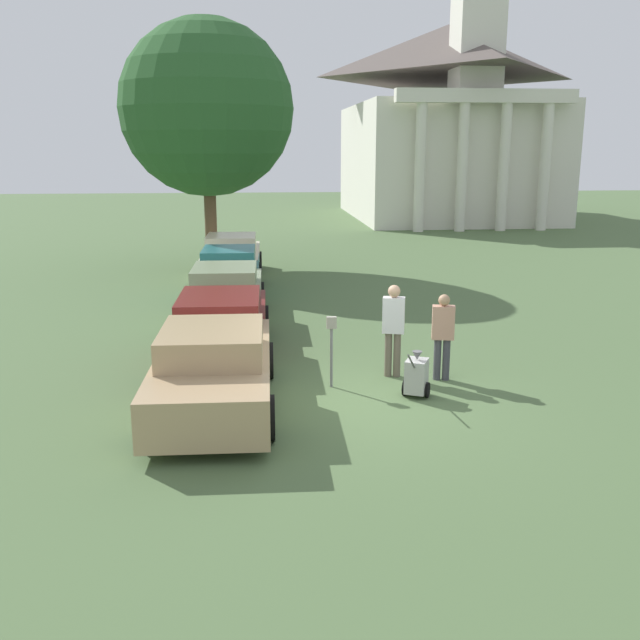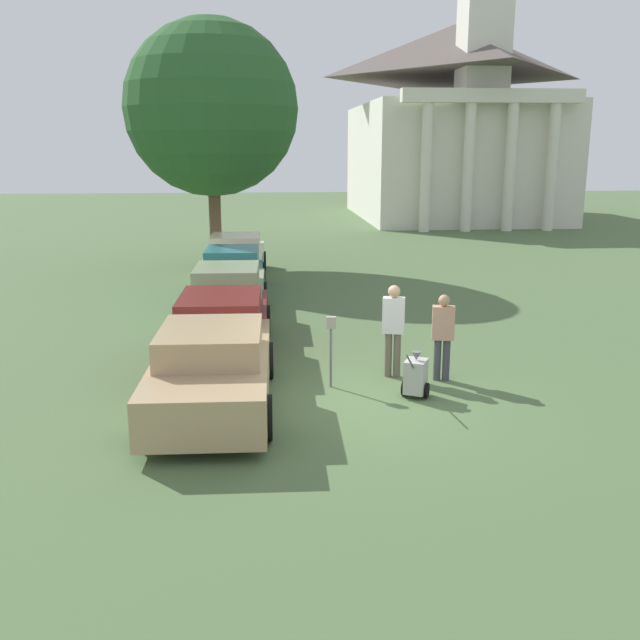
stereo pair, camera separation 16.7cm
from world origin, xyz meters
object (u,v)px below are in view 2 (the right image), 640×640
(parked_car_tan, at_px, (213,369))
(parked_car_maroon, at_px, (222,327))
(person_supervisor, at_px, (443,332))
(equipment_cart, at_px, (416,376))
(parking_meter, at_px, (331,338))
(parked_car_teal, at_px, (233,272))
(church, at_px, (453,118))
(parked_car_sage, at_px, (228,295))
(person_worker, at_px, (393,325))
(parked_car_cream, at_px, (236,257))

(parked_car_tan, bearing_deg, parked_car_maroon, 91.36)
(person_supervisor, bearing_deg, equipment_cart, 63.76)
(parking_meter, bearing_deg, parked_car_teal, 103.33)
(parked_car_maroon, height_order, parking_meter, parked_car_maroon)
(church, bearing_deg, parked_car_sage, -115.54)
(parked_car_tan, xyz_separation_m, person_worker, (3.38, 1.39, 0.36))
(parked_car_teal, relative_size, church, 0.20)
(parked_car_sage, relative_size, person_supervisor, 2.84)
(parking_meter, relative_size, person_supervisor, 0.80)
(parked_car_tan, distance_m, parked_car_maroon, 2.97)
(person_supervisor, bearing_deg, parked_car_teal, -51.87)
(parked_car_maroon, bearing_deg, parking_meter, -43.33)
(parked_car_teal, bearing_deg, parked_car_tan, -88.64)
(parked_car_tan, distance_m, equipment_cart, 3.60)
(parked_car_maroon, bearing_deg, person_worker, -23.62)
(parking_meter, height_order, church, church)
(parked_car_teal, xyz_separation_m, parked_car_cream, (0.00, 2.96, 0.01))
(parked_car_tan, distance_m, church, 35.96)
(parked_car_tan, xyz_separation_m, parking_meter, (2.12, 0.87, 0.26))
(parked_car_cream, bearing_deg, equipment_cart, -72.73)
(parked_car_maroon, xyz_separation_m, person_supervisor, (4.28, -1.88, 0.28))
(parked_car_cream, height_order, church, church)
(parked_car_teal, height_order, person_worker, person_worker)
(parked_car_sage, bearing_deg, equipment_cart, -57.53)
(parked_car_tan, xyz_separation_m, parked_car_teal, (-0.00, 9.83, -0.01))
(equipment_cart, relative_size, church, 0.04)
(parked_car_cream, bearing_deg, church, 58.99)
(person_supervisor, bearing_deg, parked_car_maroon, -11.66)
(parked_car_cream, height_order, parking_meter, parked_car_cream)
(church, bearing_deg, parked_car_teal, -118.96)
(parked_car_teal, height_order, person_supervisor, person_supervisor)
(parked_car_sage, xyz_separation_m, person_supervisor, (4.28, -5.05, 0.25))
(parked_car_cream, distance_m, person_supervisor, 12.45)
(parked_car_teal, height_order, parked_car_cream, parked_car_cream)
(parked_car_tan, height_order, parked_car_sage, parked_car_sage)
(parked_car_maroon, height_order, church, church)
(parking_meter, height_order, person_worker, person_worker)
(parked_car_maroon, height_order, parked_car_teal, parked_car_teal)
(parked_car_maroon, xyz_separation_m, parked_car_cream, (0.00, 9.81, 0.00))
(parked_car_maroon, bearing_deg, person_supervisor, -22.30)
(parked_car_maroon, bearing_deg, parked_car_cream, 91.36)
(person_worker, xyz_separation_m, person_supervisor, (0.90, -0.30, -0.09))
(parked_car_teal, distance_m, equipment_cart, 10.27)
(parking_meter, height_order, person_supervisor, person_supervisor)
(parking_meter, xyz_separation_m, person_worker, (1.26, 0.52, 0.10))
(parked_car_cream, distance_m, parking_meter, 12.10)
(parked_car_maroon, bearing_deg, parked_car_tan, -88.64)
(parked_car_cream, bearing_deg, parking_meter, -78.54)
(parked_car_maroon, relative_size, parking_meter, 3.89)
(parked_car_tan, distance_m, parked_car_cream, 12.78)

